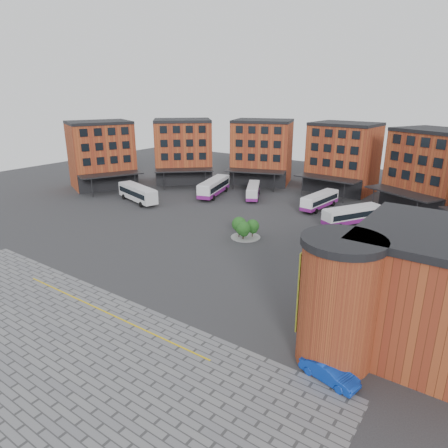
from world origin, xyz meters
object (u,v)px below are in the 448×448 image
Objects in this scene: tree_island at (245,228)px; blue_car at (329,372)px; bus_a at (138,192)px; bus_f at (430,234)px; bus_c at (253,191)px; bus_e at (352,215)px; bus_d at (320,200)px; bus_b at (214,187)px.

tree_island reaches higher than blue_car.
bus_f is at bearing -65.39° from bus_a.
bus_a is 23.14m from bus_c.
bus_a is at bearing 169.55° from tree_island.
bus_f is (34.13, -8.27, 0.16)m from bus_c.
bus_e reaches higher than bus_c.
bus_d is at bearing 82.26° from tree_island.
bus_a reaches higher than tree_island.
bus_c is at bearing 5.92° from bus_b.
tree_island reaches higher than bus_f.
bus_e is 2.27× the size of blue_car.
tree_island is 26.12m from bus_b.
bus_f is at bearing -41.55° from bus_c.
bus_d is 2.29× the size of blue_car.
bus_f is (41.82, -5.21, -0.19)m from bus_b.
bus_e is 39.41m from blue_car.
tree_island reaches higher than bus_c.
bus_b is 1.21× the size of bus_f.
tree_island is at bearing -89.78° from bus_c.
blue_car is at bearing -44.18° from bus_e.
bus_e is at bearing -58.76° from bus_a.
bus_b is at bearing -19.49° from bus_a.
bus_c is at bearing -157.06° from bus_f.
blue_car is (10.81, -37.89, -0.87)m from bus_e.
bus_f is (12.02, -2.92, 0.03)m from bus_e.
bus_f reaches higher than bus_c.
bus_a is at bearing -141.48° from bus_b.
bus_a is 2.57× the size of blue_car.
bus_c reaches higher than blue_car.
bus_a is 1.21× the size of bus_c.
bus_f is 34.99m from blue_car.
bus_b reaches higher than bus_d.
blue_car is (40.61, -40.17, -1.09)m from bus_b.
bus_c is at bearing 49.77° from blue_car.
bus_a is at bearing -164.69° from bus_c.
bus_b is (-18.94, 17.97, 0.14)m from tree_island.
bus_b is at bearing -150.53° from bus_f.
bus_e reaches higher than bus_d.
bus_d is 1.01× the size of bus_e.
bus_d is at bearing -46.15° from bus_a.
bus_e is at bearing -20.21° from bus_b.
bus_a is 51.55m from bus_f.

